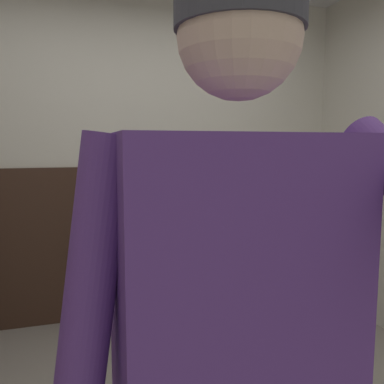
# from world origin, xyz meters

# --- Properties ---
(wall_back) EXTENTS (4.19, 0.12, 2.64)m
(wall_back) POSITION_xyz_m (0.00, 1.74, 1.32)
(wall_back) COLOR beige
(wall_back) RESTS_ON ground_plane
(wainscot_band_back) EXTENTS (3.59, 0.03, 1.24)m
(wainscot_band_back) POSITION_xyz_m (0.00, 1.66, 0.62)
(wainscot_band_back) COLOR #382319
(wainscot_band_back) RESTS_ON ground_plane
(urinal_left) EXTENTS (0.40, 0.34, 1.24)m
(urinal_left) POSITION_xyz_m (-0.08, 1.52, 0.78)
(urinal_left) COLOR white
(urinal_left) RESTS_ON ground_plane
(urinal_middle) EXTENTS (0.40, 0.34, 1.24)m
(urinal_middle) POSITION_xyz_m (0.67, 1.52, 0.78)
(urinal_middle) COLOR white
(urinal_middle) RESTS_ON ground_plane
(privacy_divider_panel) EXTENTS (0.04, 0.40, 0.90)m
(privacy_divider_panel) POSITION_xyz_m (0.30, 1.45, 0.95)
(privacy_divider_panel) COLOR #4C4C51
(person) EXTENTS (0.69, 0.60, 1.72)m
(person) POSITION_xyz_m (-0.19, -0.88, 1.03)
(person) COLOR #2D3342
(person) RESTS_ON ground_plane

